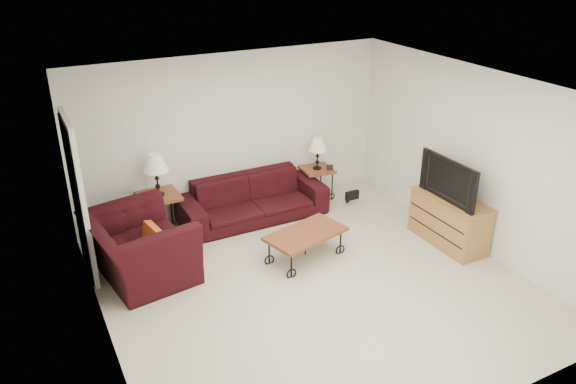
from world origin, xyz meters
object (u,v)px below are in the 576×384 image
object	(u,v)px
tv_stand	(449,221)
coffee_table	(305,245)
side_table_left	(161,214)
backpack	(348,190)
armchair	(140,247)
television	(454,179)
lamp_right	(318,153)
sofa	(253,199)
lamp_left	(157,175)
side_table_right	(317,183)

from	to	relation	value
tv_stand	coffee_table	bearing A→B (deg)	164.71
side_table_left	backpack	distance (m)	3.03
armchair	television	distance (m)	4.28
coffee_table	lamp_right	bearing A→B (deg)	55.45
sofa	lamp_left	size ratio (longest dim) A/B	3.63
coffee_table	armchair	xyz separation A→B (m)	(-2.08, 0.59, 0.23)
side_table_right	lamp_right	xyz separation A→B (m)	(0.00, 0.00, 0.53)
lamp_left	television	distance (m)	4.15
sofa	coffee_table	distance (m)	1.45
backpack	lamp_right	bearing A→B (deg)	117.45
tv_stand	backpack	distance (m)	1.85
lamp_left	sofa	bearing A→B (deg)	-7.35
side_table_left	television	distance (m)	4.21
sofa	side_table_left	size ratio (longest dim) A/B	3.63
lamp_left	lamp_right	distance (m)	2.65
armchair	coffee_table	bearing A→B (deg)	-114.13
side_table_right	lamp_left	bearing A→B (deg)	180.00
sofa	side_table_right	distance (m)	1.27
sofa	lamp_left	distance (m)	1.53
side_table_left	lamp_right	size ratio (longest dim) A/B	1.17
side_table_right	backpack	bearing A→B (deg)	-49.03
lamp_left	tv_stand	size ratio (longest dim) A/B	0.53
lamp_right	side_table_left	bearing A→B (deg)	180.00
television	backpack	xyz separation A→B (m)	(-0.54, 1.76, -0.77)
coffee_table	backpack	size ratio (longest dim) A/B	2.35
tv_stand	backpack	world-z (taller)	tv_stand
side_table_right	lamp_right	distance (m)	0.53
side_table_right	armchair	world-z (taller)	armchair
side_table_left	armchair	world-z (taller)	armchair
armchair	lamp_left	bearing A→B (deg)	-36.47
sofa	side_table_left	bearing A→B (deg)	172.65
armchair	backpack	bearing A→B (deg)	-88.52
lamp_right	armchair	distance (m)	3.37
side_table_left	tv_stand	distance (m)	4.17
sofa	coffee_table	bearing A→B (deg)	-84.40
side_table_left	tv_stand	xyz separation A→B (m)	(3.56, -2.17, 0.04)
sofa	armchair	world-z (taller)	armchair
sofa	lamp_left	bearing A→B (deg)	172.65
side_table_left	coffee_table	world-z (taller)	side_table_left
tv_stand	side_table_right	bearing A→B (deg)	112.81
side_table_right	coffee_table	distance (m)	1.96
coffee_table	backpack	world-z (taller)	backpack
sofa	coffee_table	xyz separation A→B (m)	(0.14, -1.43, -0.13)
side_table_left	lamp_left	distance (m)	0.62
sofa	coffee_table	size ratio (longest dim) A/B	2.09
lamp_right	backpack	bearing A→B (deg)	-49.03
side_table_right	lamp_left	distance (m)	2.73
sofa	backpack	world-z (taller)	sofa
backpack	lamp_left	bearing A→B (deg)	158.72
lamp_right	armchair	size ratio (longest dim) A/B	0.40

